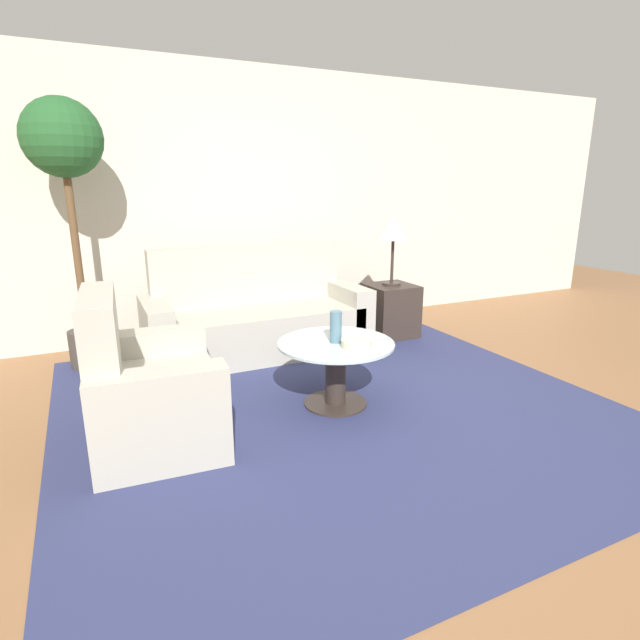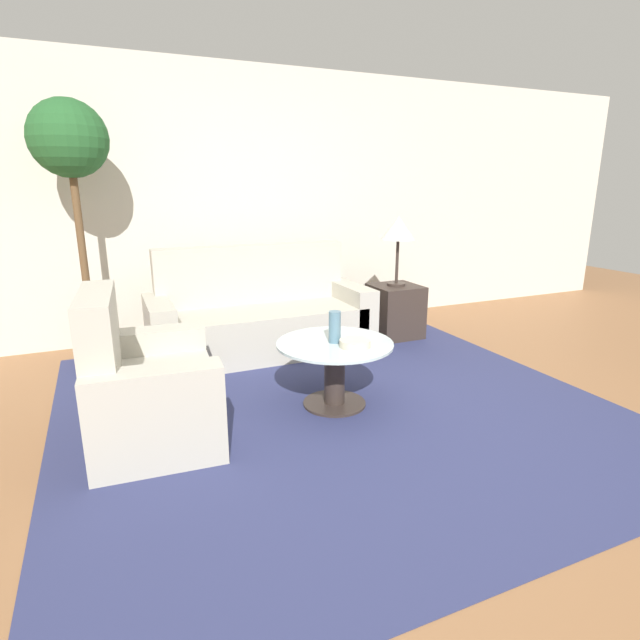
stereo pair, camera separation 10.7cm
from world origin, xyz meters
TOP-DOWN VIEW (x-y plane):
  - ground_plane at (0.00, 0.00)m, footprint 14.00×14.00m
  - wall_back at (0.00, 2.79)m, footprint 10.00×0.06m
  - rug at (0.01, 0.67)m, footprint 3.61×3.52m
  - sofa_main at (-0.11, 2.01)m, footprint 1.96×0.77m
  - armchair at (-1.23, 0.72)m, footprint 0.77×1.02m
  - coffee_table at (0.01, 0.67)m, footprint 0.79×0.79m
  - side_table at (1.26, 1.90)m, footprint 0.45×0.45m
  - table_lamp at (1.26, 1.90)m, footprint 0.33×0.33m
  - potted_plant at (-1.51, 2.24)m, footprint 0.59×0.59m
  - vase at (0.01, 0.67)m, footprint 0.08×0.08m
  - bowl at (0.09, 0.53)m, footprint 0.21×0.21m

SIDE VIEW (x-z plane):
  - ground_plane at x=0.00m, z-range 0.00..0.00m
  - rug at x=0.01m, z-range 0.00..0.01m
  - side_table at x=1.26m, z-range 0.00..0.52m
  - armchair at x=-1.23m, z-range -0.16..0.75m
  - coffee_table at x=0.01m, z-range 0.07..0.52m
  - sofa_main at x=-0.11m, z-range -0.18..0.77m
  - bowl at x=0.09m, z-range 0.46..0.51m
  - vase at x=0.01m, z-range 0.46..0.67m
  - table_lamp at x=1.26m, z-range 0.72..1.39m
  - wall_back at x=0.00m, z-range 0.00..2.60m
  - potted_plant at x=-1.51m, z-range 0.54..2.66m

